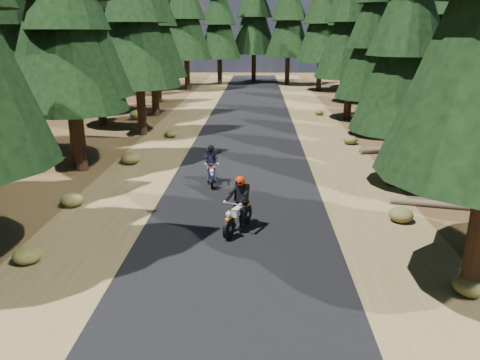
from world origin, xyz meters
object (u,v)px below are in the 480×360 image
Objects in this scene: log_far at (454,206)px; rider_lead at (238,213)px; rider_follow at (211,172)px; log_near at (405,148)px.

rider_lead is at bearing -150.75° from log_far.
rider_follow reaches higher than log_far.
rider_lead reaches higher than log_near.
rider_lead is at bearing -143.45° from log_near.
rider_lead is (-7.47, -2.20, 0.46)m from log_far.
log_near is 13.36m from rider_lead.
rider_lead reaches higher than rider_follow.
log_far is 9.10m from rider_follow.
log_near is 2.49× the size of rider_lead.
log_near is at bearing 97.80° from log_far.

